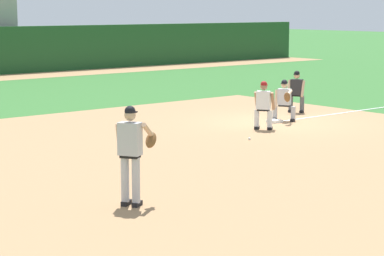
% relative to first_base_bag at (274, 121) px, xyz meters
% --- Properties ---
extents(ground_plane, '(160.00, 160.00, 0.00)m').
position_rel_first_base_bag_xyz_m(ground_plane, '(0.00, 0.00, -0.04)').
color(ground_plane, '#336B2D').
extents(infield_dirt_patch, '(18.00, 18.00, 0.01)m').
position_rel_first_base_bag_xyz_m(infield_dirt_patch, '(-4.70, -2.72, -0.04)').
color(infield_dirt_patch, '#A87F56').
rests_on(infield_dirt_patch, ground).
extents(first_base_bag, '(0.38, 0.38, 0.09)m').
position_rel_first_base_bag_xyz_m(first_base_bag, '(0.00, 0.00, 0.00)').
color(first_base_bag, white).
rests_on(first_base_bag, ground).
extents(baseball, '(0.07, 0.07, 0.07)m').
position_rel_first_base_bag_xyz_m(baseball, '(-2.83, -1.79, -0.01)').
color(baseball, white).
rests_on(baseball, ground).
extents(pitcher, '(0.84, 0.58, 1.86)m').
position_rel_first_base_bag_xyz_m(pitcher, '(-9.35, -5.43, 1.01)').
color(pitcher, black).
rests_on(pitcher, ground).
extents(first_baseman, '(0.82, 1.02, 1.34)m').
position_rel_first_base_bag_xyz_m(first_baseman, '(0.44, 0.00, 0.69)').
color(first_baseman, black).
rests_on(first_baseman, ground).
extents(baserunner, '(0.63, 0.68, 1.46)m').
position_rel_first_base_bag_xyz_m(baserunner, '(-1.27, -0.76, 0.75)').
color(baserunner, black).
rests_on(baserunner, ground).
extents(umpire, '(0.62, 0.68, 1.46)m').
position_rel_first_base_bag_xyz_m(umpire, '(2.25, 1.13, 0.75)').
color(umpire, black).
rests_on(umpire, ground).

